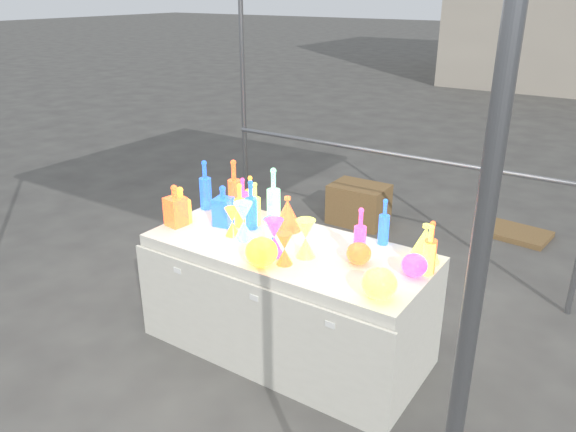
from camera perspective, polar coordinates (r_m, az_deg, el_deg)
The scene contains 31 objects.
ground at distance 3.89m, azimuth 0.00°, elevation -13.07°, with size 80.00×80.00×0.00m, color #64625C.
display_table at distance 3.68m, azimuth -0.08°, elevation -8.38°, with size 1.84×0.83×0.75m.
cardboard_box_closed at distance 5.75m, azimuth 7.20°, elevation 1.21°, with size 0.56×0.41×0.41m, color olive.
cardboard_box_flat at distance 5.90m, azimuth 22.14°, elevation -1.63°, with size 0.60×0.43×0.05m, color olive.
bottle_0 at distance 3.97m, azimuth -3.83°, elevation 2.16°, with size 0.07×0.07×0.28m, color red, non-canonical shape.
bottle_1 at distance 4.08m, azimuth -8.40°, elevation 3.16°, with size 0.09×0.09×0.36m, color #178143, non-canonical shape.
bottle_2 at distance 3.93m, azimuth -5.48°, elevation 2.87°, with size 0.09×0.09×0.40m, color orange, non-canonical shape.
bottle_3 at distance 3.92m, azimuth -4.60°, elevation 1.91°, with size 0.07×0.07×0.28m, color blue, non-canonical shape.
bottle_4 at distance 3.78m, azimuth -3.34°, elevation 1.28°, with size 0.07×0.07×0.30m, color #125A72, non-canonical shape.
bottle_5 at distance 3.71m, azimuth -1.47°, elevation 1.86°, with size 0.09×0.09×0.42m, color #C82880, non-canonical shape.
bottle_6 at distance 3.76m, azimuth -4.91°, elevation 1.13°, with size 0.08×0.08×0.30m, color red, non-canonical shape.
bottle_7 at distance 3.70m, azimuth -3.79°, elevation 1.16°, with size 0.08×0.08×0.34m, color #178143, non-canonical shape.
decanter_0 at distance 3.87m, azimuth -10.81°, elevation 1.12°, with size 0.10×0.10×0.26m, color red, non-canonical shape.
decanter_1 at distance 3.83m, azimuth -11.38°, elevation 1.08°, with size 0.12×0.12×0.29m, color orange, non-canonical shape.
decanter_2 at distance 3.79m, azimuth -6.59°, elevation 1.07°, with size 0.12×0.12×0.28m, color #178143, non-canonical shape.
hourglass_0 at distance 3.24m, azimuth -0.36°, elevation -3.36°, with size 0.10×0.10×0.19m, color orange, non-canonical shape.
hourglass_1 at distance 3.35m, azimuth -1.39°, elevation -2.19°, with size 0.11×0.11×0.23m, color blue, non-canonical shape.
hourglass_2 at distance 3.33m, azimuth 1.81°, elevation -2.29°, with size 0.12×0.12×0.24m, color #125A72, non-canonical shape.
hourglass_3 at distance 3.57m, azimuth -4.54°, elevation -0.51°, with size 0.12×0.12×0.25m, color #C82880, non-canonical shape.
hourglass_4 at distance 3.64m, azimuth -5.69°, elevation -0.58°, with size 0.09×0.09×0.19m, color red, non-canonical shape.
hourglass_5 at distance 3.37m, azimuth -1.54°, elevation -2.08°, with size 0.11×0.11×0.22m, color #178143, non-canonical shape.
globe_0 at distance 3.24m, azimuth -2.71°, elevation -3.79°, with size 0.19×0.19×0.15m, color red, non-canonical shape.
globe_1 at distance 2.95m, azimuth 9.25°, elevation -6.95°, with size 0.19×0.19×0.15m, color #125A72, non-canonical shape.
globe_2 at distance 3.29m, azimuth 7.20°, elevation -3.90°, with size 0.15×0.15×0.12m, color orange, non-canonical shape.
globe_3 at distance 3.21m, azimuth 12.73°, elevation -5.00°, with size 0.15×0.15×0.12m, color blue, non-canonical shape.
lampshade_1 at distance 3.70m, azimuth -0.05°, elevation 0.29°, with size 0.19×0.19×0.23m, color gold, non-canonical shape.
lampshade_3 at distance 3.37m, azimuth 13.73°, elevation -2.65°, with size 0.19×0.19×0.23m, color #125A72, non-canonical shape.
bottle_8 at distance 3.53m, azimuth 9.75°, elevation -0.57°, with size 0.07×0.07×0.30m, color #178143, non-canonical shape.
bottle_9 at distance 3.22m, azimuth 14.27°, elevation -3.10°, with size 0.07×0.07×0.32m, color orange, non-canonical shape.
bottle_10 at distance 3.30m, azimuth 7.33°, elevation -1.81°, with size 0.07×0.07×0.33m, color blue, non-canonical shape.
bottle_11 at distance 3.21m, azimuth 14.16°, elevation -3.34°, with size 0.07×0.07×0.30m, color #125A72, non-canonical shape.
Camera 1 is at (1.76, -2.64, 2.24)m, focal length 35.00 mm.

